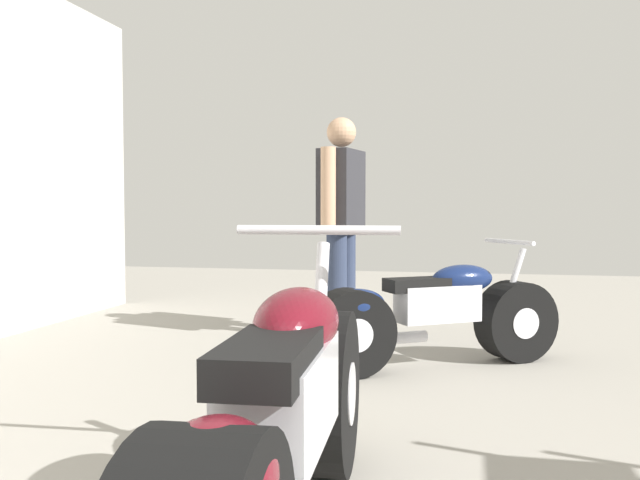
% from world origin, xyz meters
% --- Properties ---
extents(ground_plane, '(15.54, 15.54, 0.00)m').
position_xyz_m(ground_plane, '(0.00, 3.24, 0.00)').
color(ground_plane, '#9E998E').
extents(motorcycle_maroon_cruiser, '(0.61, 2.05, 0.95)m').
position_xyz_m(motorcycle_maroon_cruiser, '(-0.13, 1.93, 0.39)').
color(motorcycle_maroon_cruiser, black).
rests_on(motorcycle_maroon_cruiser, ground_plane).
extents(motorcycle_black_naked, '(1.56, 1.12, 0.81)m').
position_xyz_m(motorcycle_black_naked, '(0.16, 4.50, 0.33)').
color(motorcycle_black_naked, black).
rests_on(motorcycle_black_naked, ground_plane).
extents(mechanic_in_blue, '(0.32, 0.69, 1.72)m').
position_xyz_m(mechanic_in_blue, '(-0.60, 5.43, 0.97)').
color(mechanic_in_blue, '#2D3851').
rests_on(mechanic_in_blue, ground_plane).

